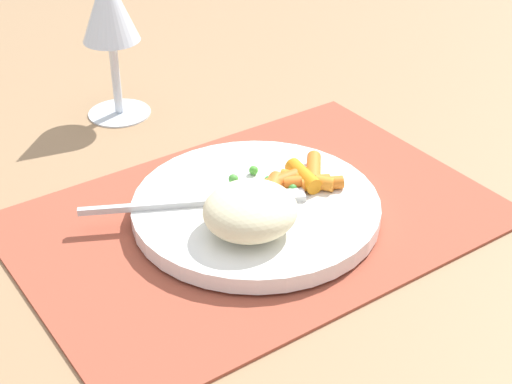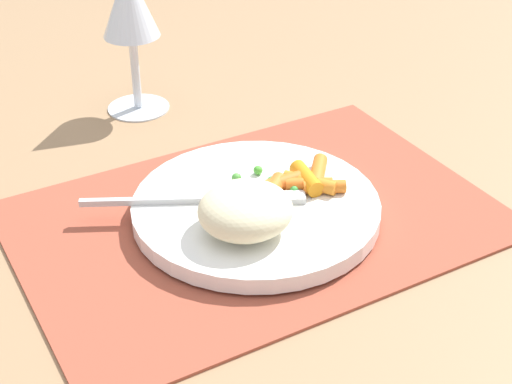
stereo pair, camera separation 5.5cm
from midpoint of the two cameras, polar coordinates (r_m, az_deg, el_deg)
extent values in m
plane|color=#997551|center=(0.73, 2.15, -2.14)|extent=(2.40, 2.40, 0.00)
cube|color=#9E4733|center=(0.73, 2.15, -1.95)|extent=(0.44, 0.30, 0.01)
cylinder|color=white|center=(0.72, 2.17, -1.24)|extent=(0.23, 0.23, 0.02)
ellipsoid|color=beige|center=(0.66, 1.56, -1.41)|extent=(0.08, 0.08, 0.04)
cylinder|color=orange|center=(0.73, 6.05, 0.51)|extent=(0.05, 0.03, 0.01)
cylinder|color=orange|center=(0.73, 6.12, 0.63)|extent=(0.04, 0.05, 0.01)
cylinder|color=orange|center=(0.73, 4.10, 0.63)|extent=(0.04, 0.02, 0.01)
cylinder|color=orange|center=(0.73, 7.20, 0.33)|extent=(0.04, 0.03, 0.01)
cylinder|color=orange|center=(0.74, 5.96, 0.88)|extent=(0.02, 0.05, 0.02)
cylinder|color=orange|center=(0.75, 6.68, 1.48)|extent=(0.04, 0.04, 0.01)
cylinder|color=orange|center=(0.72, 3.44, 0.14)|extent=(0.04, 0.04, 0.01)
sphere|color=#4DA13C|center=(0.74, 0.74, 1.02)|extent=(0.01, 0.01, 0.01)
sphere|color=#52A046|center=(0.70, 3.21, -1.16)|extent=(0.01, 0.01, 0.01)
sphere|color=green|center=(0.73, 4.98, 0.12)|extent=(0.01, 0.01, 0.01)
sphere|color=green|center=(0.73, 3.20, 0.29)|extent=(0.01, 0.01, 0.01)
sphere|color=green|center=(0.74, 3.30, 0.74)|extent=(0.01, 0.01, 0.01)
sphere|color=green|center=(0.73, 3.91, 0.46)|extent=(0.01, 0.01, 0.01)
sphere|color=green|center=(0.69, 3.69, -1.56)|extent=(0.01, 0.01, 0.01)
sphere|color=#58913E|center=(0.73, 4.75, 0.27)|extent=(0.01, 0.01, 0.01)
sphere|color=green|center=(0.73, 5.07, 0.34)|extent=(0.01, 0.01, 0.01)
sphere|color=green|center=(0.75, 2.22, 1.57)|extent=(0.01, 0.01, 0.01)
cube|color=silver|center=(0.72, 4.05, -0.48)|extent=(0.05, 0.03, 0.01)
cube|color=silver|center=(0.71, -4.31, -0.69)|extent=(0.15, 0.08, 0.01)
cylinder|color=silver|center=(0.93, -7.00, 6.21)|extent=(0.07, 0.07, 0.00)
cylinder|color=silver|center=(0.92, -7.20, 8.79)|extent=(0.01, 0.01, 0.09)
cone|color=silver|center=(0.88, -7.58, 13.80)|extent=(0.06, 0.06, 0.08)
camera|label=1|loc=(0.03, -87.80, 1.41)|focal=54.21mm
camera|label=2|loc=(0.03, 92.20, -1.41)|focal=54.21mm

